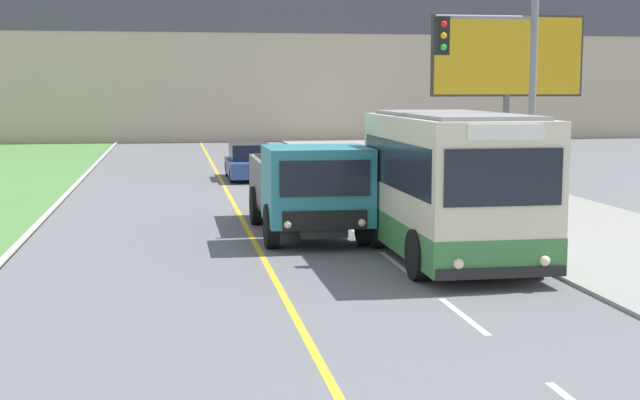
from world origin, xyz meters
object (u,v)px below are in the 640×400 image
(planter_round_far, at_px, (410,176))
(billboard_large, at_px, (507,60))
(city_bus, at_px, (452,187))
(planter_round_third, at_px, (444,189))
(traffic_light_mast, at_px, (503,95))
(planter_round_near, at_px, (544,230))
(car_distant, at_px, (250,162))
(dump_truck, at_px, (311,191))
(planter_round_second, at_px, (486,205))

(planter_round_far, bearing_deg, billboard_large, 22.21)
(city_bus, distance_m, planter_round_third, 9.01)
(traffic_light_mast, bearing_deg, planter_round_far, 83.76)
(city_bus, relative_size, planter_round_near, 5.53)
(city_bus, relative_size, car_distant, 1.41)
(planter_round_near, bearing_deg, city_bus, -168.42)
(dump_truck, distance_m, billboard_large, 14.77)
(billboard_large, xyz_separation_m, planter_round_near, (-4.42, -13.89, -4.21))
(city_bus, height_order, planter_round_near, city_bus)
(billboard_large, bearing_deg, planter_round_near, -107.65)
(city_bus, relative_size, planter_round_third, 5.57)
(traffic_light_mast, distance_m, planter_round_near, 3.26)
(billboard_large, bearing_deg, car_distant, 158.48)
(dump_truck, relative_size, planter_round_far, 5.78)
(planter_round_second, distance_m, planter_round_far, 8.11)
(dump_truck, relative_size, billboard_large, 1.02)
(billboard_large, relative_size, planter_round_second, 5.53)
(dump_truck, xyz_separation_m, billboard_large, (9.28, 10.92, 3.58))
(planter_round_near, bearing_deg, planter_round_third, 88.61)
(billboard_large, bearing_deg, dump_truck, -130.37)
(planter_round_third, xyz_separation_m, planter_round_far, (-0.00, 4.05, 0.02))
(planter_round_third, bearing_deg, planter_round_far, 90.06)
(car_distant, xyz_separation_m, traffic_light_mast, (3.94, -17.93, 2.90))
(car_distant, height_order, planter_round_far, car_distant)
(city_bus, xyz_separation_m, planter_round_near, (2.33, 0.48, -1.06))
(car_distant, height_order, planter_round_near, car_distant)
(car_distant, height_order, planter_round_third, car_distant)
(planter_round_third, bearing_deg, traffic_light_mast, -99.23)
(planter_round_near, bearing_deg, traffic_light_mast, -166.14)
(dump_truck, height_order, traffic_light_mast, traffic_light_mast)
(car_distant, height_order, billboard_large, billboard_large)
(dump_truck, distance_m, car_distant, 14.69)
(car_distant, height_order, planter_round_second, car_distant)
(planter_round_near, bearing_deg, planter_round_far, 89.10)
(planter_round_near, relative_size, planter_round_third, 1.01)
(billboard_large, height_order, planter_round_second, billboard_large)
(car_distant, xyz_separation_m, planter_round_third, (5.30, -9.53, -0.13))
(city_bus, distance_m, car_distant, 18.35)
(planter_round_near, bearing_deg, billboard_large, 72.35)
(dump_truck, bearing_deg, planter_round_far, 61.20)
(car_distant, xyz_separation_m, billboard_large, (9.52, -3.75, 4.08))
(traffic_light_mast, bearing_deg, city_bus, -170.74)
(planter_round_far, bearing_deg, planter_round_near, -90.90)
(car_distant, bearing_deg, city_bus, -81.31)
(car_distant, distance_m, traffic_light_mast, 18.58)
(city_bus, distance_m, planter_round_far, 12.93)
(dump_truck, distance_m, planter_round_near, 5.73)
(dump_truck, height_order, planter_round_third, dump_truck)
(billboard_large, distance_m, planter_round_near, 15.17)
(planter_round_near, bearing_deg, car_distant, 106.14)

